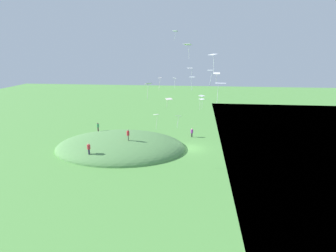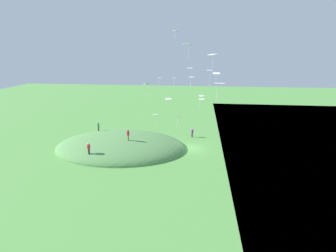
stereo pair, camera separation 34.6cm
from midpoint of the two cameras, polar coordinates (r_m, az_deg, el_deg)
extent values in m
plane|color=#559543|center=(46.28, 4.38, -4.58)|extent=(160.00, 160.00, 0.00)
ellipsoid|color=#568B4B|center=(47.02, -9.93, -4.45)|extent=(21.60, 16.39, 4.19)
cube|color=#4F523F|center=(44.03, -8.41, -2.43)|extent=(0.23, 0.27, 0.84)
cylinder|color=red|center=(43.81, -8.45, -1.49)|extent=(0.58, 0.58, 0.67)
sphere|color=#9B705D|center=(43.67, -8.48, -0.92)|extent=(0.25, 0.25, 0.25)
cube|color=#2C2742|center=(41.79, -16.16, -5.08)|extent=(0.19, 0.29, 0.81)
cylinder|color=red|center=(41.55, -16.24, -4.15)|extent=(0.57, 0.57, 0.64)
sphere|color=beige|center=(41.41, -16.29, -3.57)|extent=(0.24, 0.24, 0.24)
cube|color=#3B3436|center=(51.93, 4.73, -1.85)|extent=(0.26, 0.17, 0.80)
cylinder|color=purple|center=(51.72, 4.75, -1.09)|extent=(0.51, 0.51, 0.63)
sphere|color=beige|center=(51.60, 4.76, -0.63)|extent=(0.24, 0.24, 0.24)
cube|color=#402A2D|center=(51.83, -14.36, -0.64)|extent=(0.19, 0.25, 0.76)
cylinder|color=#389053|center=(51.65, -14.41, 0.09)|extent=(0.52, 0.52, 0.60)
sphere|color=brown|center=(51.54, -14.44, 0.53)|extent=(0.23, 0.23, 0.23)
cube|color=silver|center=(34.48, 8.39, 11.28)|extent=(0.81, 1.01, 0.04)
cylinder|color=silver|center=(34.46, 8.51, 9.47)|extent=(0.25, 0.19, 1.71)
cube|color=white|center=(31.48, 10.43, 8.65)|extent=(1.26, 0.95, 0.05)
cylinder|color=white|center=(31.81, 9.85, 6.41)|extent=(0.11, 0.23, 1.97)
cube|color=white|center=(36.87, 3.77, 16.40)|extent=(1.19, 1.04, 0.18)
cylinder|color=white|center=(36.73, 4.04, 14.83)|extent=(0.05, 0.10, 1.51)
cube|color=silver|center=(38.00, 6.71, 6.19)|extent=(0.99, 1.07, 0.11)
cylinder|color=silver|center=(38.30, 6.32, 4.57)|extent=(0.06, 0.05, 1.80)
cube|color=white|center=(37.77, 1.95, 2.08)|extent=(0.82, 0.60, 0.20)
cylinder|color=white|center=(38.15, 1.76, 0.74)|extent=(0.23, 0.04, 1.51)
cube|color=silver|center=(34.06, 1.03, 9.81)|extent=(0.43, 0.62, 0.10)
cylinder|color=silver|center=(34.09, 1.12, 8.69)|extent=(0.07, 0.07, 1.02)
cube|color=silver|center=(30.92, -4.43, 8.67)|extent=(0.91, 0.88, 0.19)
cylinder|color=silver|center=(30.81, -4.52, 6.94)|extent=(0.11, 0.19, 1.43)
cube|color=white|center=(37.45, -2.71, 2.38)|extent=(0.86, 0.80, 0.09)
cylinder|color=white|center=(37.62, -2.60, 0.70)|extent=(0.21, 0.20, 1.85)
cube|color=white|center=(35.74, -1.95, 9.88)|extent=(0.51, 0.66, 0.08)
cylinder|color=white|center=(35.92, -2.04, 8.54)|extent=(0.20, 0.06, 1.40)
cube|color=white|center=(31.92, 8.98, 14.33)|extent=(1.13, 1.22, 0.14)
cylinder|color=white|center=(31.86, 9.05, 12.18)|extent=(0.12, 0.11, 1.89)
cube|color=white|center=(42.06, 1.26, 18.96)|extent=(0.82, 0.72, 0.12)
cylinder|color=white|center=(42.20, 1.16, 17.90)|extent=(0.20, 0.14, 1.20)
cube|color=white|center=(44.24, 6.75, 5.51)|extent=(1.05, 1.18, 0.07)
cylinder|color=white|center=(44.38, 6.78, 4.38)|extent=(0.06, 0.08, 1.29)
cube|color=white|center=(42.99, 4.32, 11.78)|extent=(0.88, 0.73, 0.10)
cylinder|color=white|center=(43.15, 4.69, 11.00)|extent=(0.09, 0.07, 0.81)
cube|color=silver|center=(39.18, 9.70, 10.63)|extent=(0.96, 0.67, 0.23)
cylinder|color=silver|center=(39.48, 9.66, 9.56)|extent=(0.07, 0.09, 1.05)
cube|color=silver|center=(31.09, 4.81, 10.02)|extent=(0.79, 0.72, 0.03)
cylinder|color=silver|center=(31.36, 4.56, 8.53)|extent=(0.14, 0.05, 1.35)
cube|color=white|center=(36.44, -0.08, 5.59)|extent=(1.06, 0.97, 0.14)
cylinder|color=white|center=(36.56, -0.46, 4.56)|extent=(0.16, 0.05, 0.90)
camera|label=1|loc=(0.17, -90.23, -0.06)|focal=29.64mm
camera|label=2|loc=(0.17, 89.77, 0.06)|focal=29.64mm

